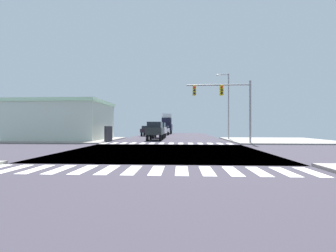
% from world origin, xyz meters
% --- Properties ---
extents(ground, '(90.00, 90.00, 0.05)m').
position_xyz_m(ground, '(0.00, 0.00, -0.03)').
color(ground, '#332F39').
extents(sidewalk_corner_ne, '(12.00, 12.00, 0.14)m').
position_xyz_m(sidewalk_corner_ne, '(13.00, 12.00, 0.07)').
color(sidewalk_corner_ne, gray).
rests_on(sidewalk_corner_ne, ground).
extents(sidewalk_corner_nw, '(12.00, 12.00, 0.14)m').
position_xyz_m(sidewalk_corner_nw, '(-13.00, 12.00, 0.07)').
color(sidewalk_corner_nw, gray).
rests_on(sidewalk_corner_nw, ground).
extents(crosswalk_near, '(13.50, 2.00, 0.01)m').
position_xyz_m(crosswalk_near, '(-0.25, -7.30, 0.00)').
color(crosswalk_near, silver).
rests_on(crosswalk_near, ground).
extents(crosswalk_far, '(13.50, 2.00, 0.01)m').
position_xyz_m(crosswalk_far, '(-0.25, 7.30, 0.00)').
color(crosswalk_far, silver).
rests_on(crosswalk_far, ground).
extents(traffic_signal_mast, '(6.45, 0.55, 6.36)m').
position_xyz_m(traffic_signal_mast, '(5.71, 6.86, 4.70)').
color(traffic_signal_mast, gray).
rests_on(traffic_signal_mast, ground).
extents(street_lamp, '(1.78, 0.32, 8.81)m').
position_xyz_m(street_lamp, '(7.41, 14.50, 5.21)').
color(street_lamp, gray).
rests_on(street_lamp, ground).
extents(bank_building, '(17.07, 8.62, 5.02)m').
position_xyz_m(bank_building, '(-16.14, 12.46, 2.52)').
color(bank_building, silver).
rests_on(bank_building, ground).
extents(sedan_nearside_1, '(1.80, 4.30, 1.88)m').
position_xyz_m(sedan_nearside_1, '(-2.00, 30.70, 1.12)').
color(sedan_nearside_1, black).
rests_on(sedan_nearside_1, ground).
extents(sedan_queued_4, '(1.80, 4.30, 1.88)m').
position_xyz_m(sedan_queued_4, '(-5.00, 25.67, 1.12)').
color(sedan_queued_4, black).
rests_on(sedan_queued_4, ground).
extents(suv_leading_1, '(1.96, 4.60, 2.34)m').
position_xyz_m(suv_leading_1, '(-2.00, 18.36, 1.39)').
color(suv_leading_1, black).
rests_on(suv_leading_1, ground).
extents(box_truck_trailing_1, '(2.40, 7.20, 4.85)m').
position_xyz_m(box_truck_trailing_1, '(-2.00, 39.01, 2.56)').
color(box_truck_trailing_1, black).
rests_on(box_truck_trailing_1, ground).
extents(suv_middle_2, '(1.96, 4.60, 2.34)m').
position_xyz_m(suv_middle_2, '(-2.00, 12.57, 1.39)').
color(suv_middle_2, black).
rests_on(suv_middle_2, ground).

